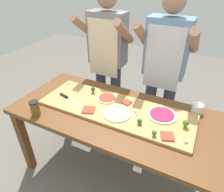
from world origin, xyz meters
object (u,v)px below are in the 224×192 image
at_px(cook_right, 164,65).
at_px(flour_cup, 197,109).
at_px(prep_table, 115,121).
at_px(pizza_slice_near_right, 167,136).
at_px(cheese_crumble_d, 140,101).
at_px(broccoli_floret_back_right, 186,123).
at_px(cheese_crumble_c, 135,111).
at_px(pizza_whole_tomato_red, 107,98).
at_px(cheese_crumble_a, 68,83).
at_px(cheese_crumble_e, 186,141).
at_px(cook_left, 107,55).
at_px(pizza_slice_near_left, 89,110).
at_px(pizza_slice_far_right, 127,102).
at_px(cheese_crumble_b, 137,114).
at_px(sauce_jar, 35,108).
at_px(chefs_knife, 68,98).
at_px(pizza_whole_white_garlic, 117,113).
at_px(pizza_whole_beet_magenta, 162,115).
at_px(broccoli_floret_front_right, 154,133).
at_px(broccoli_floret_center_right, 93,89).
at_px(broccoli_floret_back_mid, 140,121).

bearing_deg(cook_right, flour_cup, -40.58).
xyz_separation_m(prep_table, pizza_slice_near_right, (0.46, -0.12, 0.13)).
relative_size(cheese_crumble_d, flour_cup, 0.18).
bearing_deg(broccoli_floret_back_right, cheese_crumble_c, 178.64).
bearing_deg(pizza_whole_tomato_red, cook_right, 54.40).
xyz_separation_m(cheese_crumble_a, cook_right, (0.86, 0.45, 0.19)).
height_order(cheese_crumble_e, cook_left, cook_left).
distance_m(cheese_crumble_a, cheese_crumble_e, 1.26).
distance_m(prep_table, pizza_slice_near_left, 0.26).
xyz_separation_m(pizza_slice_far_right, cheese_crumble_b, (0.14, -0.12, 0.00)).
bearing_deg(sauce_jar, pizza_slice_near_left, 29.46).
height_order(chefs_knife, pizza_whole_white_garlic, same).
bearing_deg(pizza_slice_far_right, pizza_whole_beet_magenta, -6.40).
distance_m(sauce_jar, cook_right, 1.26).
xyz_separation_m(pizza_whole_white_garlic, cheese_crumble_d, (0.10, 0.26, 0.00)).
distance_m(pizza_whole_tomato_red, cheese_crumble_a, 0.49).
xyz_separation_m(prep_table, pizza_slice_near_left, (-0.20, -0.11, 0.13)).
xyz_separation_m(pizza_whole_beet_magenta, broccoli_floret_front_right, (0.01, -0.26, 0.02)).
height_order(prep_table, broccoli_floret_back_right, broccoli_floret_back_right).
bearing_deg(chefs_knife, broccoli_floret_center_right, 52.55).
bearing_deg(cook_left, pizza_slice_far_right, -47.70).
relative_size(broccoli_floret_back_right, flour_cup, 0.74).
distance_m(pizza_slice_near_left, cheese_crumble_e, 0.79).
height_order(cheese_crumble_b, sauce_jar, sauce_jar).
relative_size(broccoli_floret_back_mid, cook_left, 0.03).
relative_size(pizza_whole_beet_magenta, pizza_whole_white_garlic, 1.04).
distance_m(pizza_slice_near_right, broccoli_floret_back_mid, 0.23).
relative_size(pizza_whole_beet_magenta, cheese_crumble_c, 15.18).
height_order(chefs_knife, cheese_crumble_a, cheese_crumble_a).
relative_size(cheese_crumble_c, cook_left, 0.01).
height_order(cheese_crumble_d, cook_right, cook_right).
bearing_deg(flour_cup, sauce_jar, -152.32).
bearing_deg(pizza_slice_far_right, cook_left, 132.30).
relative_size(pizza_whole_white_garlic, pizza_slice_near_left, 2.29).
bearing_deg(prep_table, pizza_slice_near_right, -14.87).
height_order(pizza_slice_near_left, cook_right, cook_right).
bearing_deg(pizza_slice_far_right, pizza_whole_white_garlic, -92.61).
distance_m(cheese_crumble_e, sauce_jar, 1.19).
xyz_separation_m(broccoli_floret_center_right, cheese_crumble_a, (-0.32, 0.03, -0.03)).
xyz_separation_m(cheese_crumble_a, flour_cup, (1.25, 0.12, 0.00)).
bearing_deg(cook_right, pizza_slice_near_left, -119.66).
bearing_deg(pizza_whole_tomato_red, broccoli_floret_center_right, 169.02).
distance_m(pizza_slice_far_right, cheese_crumble_b, 0.19).
bearing_deg(pizza_whole_beet_magenta, cheese_crumble_e, -44.96).
relative_size(cheese_crumble_d, cook_left, 0.01).
bearing_deg(pizza_whole_white_garlic, cheese_crumble_d, 68.08).
bearing_deg(cheese_crumble_e, broccoli_floret_back_right, 100.95).
xyz_separation_m(prep_table, cheese_crumble_e, (0.59, -0.12, 0.13)).
bearing_deg(pizza_slice_near_left, broccoli_floret_front_right, -4.70).
bearing_deg(pizza_whole_tomato_red, cheese_crumble_c, -13.55).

